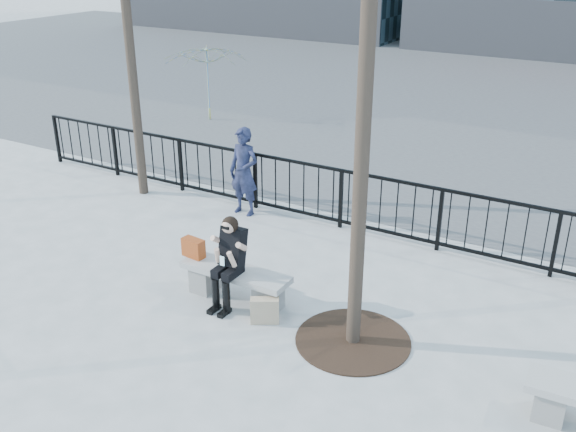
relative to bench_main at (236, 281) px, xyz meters
The scene contains 10 objects.
ground 0.30m from the bench_main, ahead, with size 120.00×120.00×0.00m, color gray.
street_surface 15.00m from the bench_main, 90.00° to the left, with size 60.00×23.00×0.01m, color #474747.
railing 3.01m from the bench_main, 90.00° to the left, with size 14.00×0.06×1.10m.
tree_grate 1.92m from the bench_main, ahead, with size 1.50×1.50×0.02m, color black.
bench_main is the anchor object (origin of this frame).
seated_woman 0.40m from the bench_main, 90.00° to the right, with size 0.50×0.64×1.34m.
handbag 0.82m from the bench_main, behind, with size 0.34×0.16×0.28m, color #993A12.
shopping_bag 0.75m from the bench_main, 23.95° to the right, with size 0.39×0.14×0.37m, color #CCB390.
standing_man 3.17m from the bench_main, 121.41° to the left, with size 0.61×0.40×1.66m, color black.
vendor_umbrella 9.90m from the bench_main, 129.10° to the left, with size 2.27×2.32×2.09m, color yellow.
Camera 1 is at (4.67, -6.54, 4.84)m, focal length 40.00 mm.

